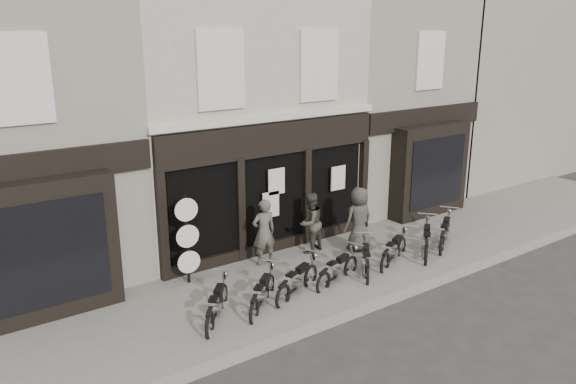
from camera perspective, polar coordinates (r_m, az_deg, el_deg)
ground_plane at (r=14.61m, az=5.18°, el=-9.83°), size 90.00×90.00×0.00m
pavement at (r=15.21m, az=2.96°, el=-8.44°), size 30.00×4.20×0.12m
kerb at (r=13.76m, az=8.64°, el=-11.37°), size 30.00×0.25×0.13m
central_building at (r=18.20m, az=-6.90°, el=8.75°), size 7.30×6.22×8.34m
neighbour_left at (r=16.12m, az=-27.07°, el=6.03°), size 5.60×6.73×8.34m
neighbour_right at (r=21.91m, az=8.08°, el=9.83°), size 5.60×6.73×8.34m
filler_right at (r=28.18m, az=20.28°, el=10.50°), size 11.00×6.00×8.20m
motorcycle_0 at (r=12.97m, az=-7.21°, el=-11.56°), size 1.49×1.61×0.95m
motorcycle_1 at (r=13.41m, az=-2.59°, el=-10.49°), size 1.61×1.44×0.93m
motorcycle_2 at (r=13.99m, az=1.00°, el=-9.28°), size 1.86×1.04×0.95m
motorcycle_3 at (r=14.69m, az=5.10°, el=-8.11°), size 1.85×0.82×0.91m
motorcycle_4 at (r=15.37m, az=7.90°, el=-7.06°), size 1.42×1.60×0.92m
motorcycle_5 at (r=16.08m, az=10.70°, el=-6.09°), size 1.84×1.07×0.95m
motorcycle_6 at (r=16.89m, az=13.86°, el=-5.06°), size 1.78×1.60×1.03m
motorcycle_7 at (r=17.69m, az=15.64°, el=-4.21°), size 1.91×1.41×1.03m
man_left at (r=15.40m, az=-2.47°, el=-4.09°), size 0.74×0.53×1.88m
man_centre at (r=16.28m, az=2.25°, el=-3.14°), size 1.02×0.89×1.78m
man_right at (r=16.52m, az=7.20°, el=-2.74°), size 0.95×0.63×1.91m
advert_sign_post at (r=14.44m, az=-10.17°, el=-5.13°), size 0.60×0.39×2.47m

